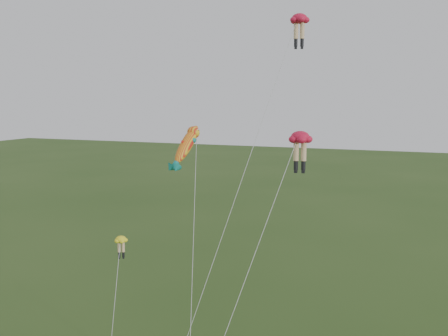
% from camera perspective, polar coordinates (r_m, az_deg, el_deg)
% --- Properties ---
extents(legs_kite_red_high, '(6.36, 9.23, 22.74)m').
position_cam_1_polar(legs_kite_red_high, '(33.42, 8.29, 15.44)').
color(legs_kite_red_high, red).
rests_on(legs_kite_red_high, ground).
extents(legs_kite_red_mid, '(4.59, 9.29, 15.35)m').
position_cam_1_polar(legs_kite_red_mid, '(31.21, 8.56, 2.79)').
color(legs_kite_red_mid, red).
rests_on(legs_kite_red_mid, ground).
extents(legs_kite_yellow, '(1.13, 3.42, 9.14)m').
position_cam_1_polar(legs_kite_yellow, '(30.96, -11.81, -9.32)').
color(legs_kite_yellow, yellow).
rests_on(legs_kite_yellow, ground).
extents(fish_kite, '(3.76, 7.84, 15.81)m').
position_cam_1_polar(fish_kite, '(32.92, -4.27, 2.58)').
color(fish_kite, yellow).
rests_on(fish_kite, ground).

